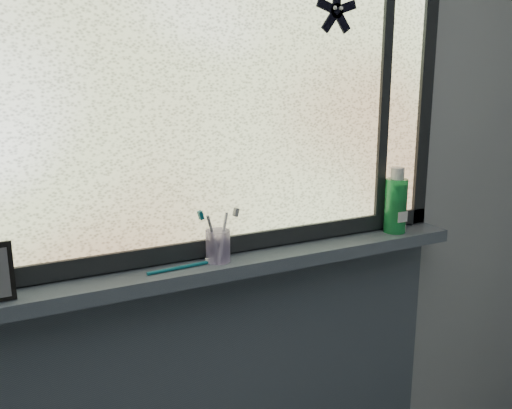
{
  "coord_description": "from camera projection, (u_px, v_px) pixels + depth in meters",
  "views": [
    {
      "loc": [
        -0.63,
        -0.19,
        1.55
      ],
      "look_at": [
        0.02,
        1.05,
        1.22
      ],
      "focal_mm": 40.0,
      "sensor_mm": 36.0,
      "label": 1
    }
  ],
  "objects": [
    {
      "name": "toothbrush_cup",
      "position": [
        218.0,
        246.0,
        1.61
      ],
      "size": [
        0.07,
        0.07,
        0.09
      ],
      "primitive_type": "cylinder",
      "rotation": [
        0.0,
        0.0,
        0.06
      ],
      "color": "#B7A6DB",
      "rests_on": "windowsill"
    },
    {
      "name": "toothbrush_lying",
      "position": [
        178.0,
        267.0,
        1.55
      ],
      "size": [
        0.22,
        0.04,
        0.01
      ],
      "primitive_type": null,
      "rotation": [
        0.0,
        0.0,
        0.07
      ],
      "color": "#0B5C6B",
      "rests_on": "windowsill"
    },
    {
      "name": "starfish_sticker",
      "position": [
        336.0,
        11.0,
        1.68
      ],
      "size": [
        0.15,
        0.02,
        0.15
      ],
      "primitive_type": null,
      "color": "black",
      "rests_on": "window_pane"
    },
    {
      "name": "frame_bottom",
      "position": [
        215.0,
        246.0,
        1.66
      ],
      "size": [
        1.6,
        0.03,
        0.05
      ],
      "primitive_type": "cube",
      "color": "black",
      "rests_on": "windowsill"
    },
    {
      "name": "windowsill",
      "position": [
        222.0,
        267.0,
        1.63
      ],
      "size": [
        1.62,
        0.14,
        0.04
      ],
      "primitive_type": "cube",
      "color": "#46505D",
      "rests_on": "wall_back"
    },
    {
      "name": "wall_back",
      "position": [
        210.0,
        177.0,
        1.64
      ],
      "size": [
        3.0,
        0.01,
        2.5
      ],
      "primitive_type": "cube",
      "color": "#9EA3A8",
      "rests_on": "ground"
    },
    {
      "name": "frame_right",
      "position": [
        425.0,
        76.0,
        1.9
      ],
      "size": [
        0.05,
        0.03,
        1.1
      ],
      "primitive_type": "cube",
      "color": "black",
      "rests_on": "wall_back"
    },
    {
      "name": "mouthwash_bottle",
      "position": [
        396.0,
        200.0,
        1.89
      ],
      "size": [
        0.09,
        0.09,
        0.18
      ],
      "primitive_type": "cylinder",
      "rotation": [
        0.0,
        0.0,
        0.4
      ],
      "color": "green",
      "rests_on": "windowsill"
    },
    {
      "name": "window_pane",
      "position": [
        211.0,
        77.0,
        1.56
      ],
      "size": [
        1.5,
        0.01,
        1.0
      ],
      "primitive_type": "cube",
      "color": "silver",
      "rests_on": "wall_back"
    },
    {
      "name": "frame_mullion",
      "position": [
        384.0,
        76.0,
        1.82
      ],
      "size": [
        0.03,
        0.03,
        1.0
      ],
      "primitive_type": "cube",
      "color": "black",
      "rests_on": "wall_back"
    },
    {
      "name": "cream_tube",
      "position": [
        400.0,
        206.0,
        1.91
      ],
      "size": [
        0.06,
        0.06,
        0.11
      ],
      "primitive_type": "cylinder",
      "rotation": [
        0.0,
        0.0,
        0.42
      ],
      "color": "silver",
      "rests_on": "windowsill"
    }
  ]
}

